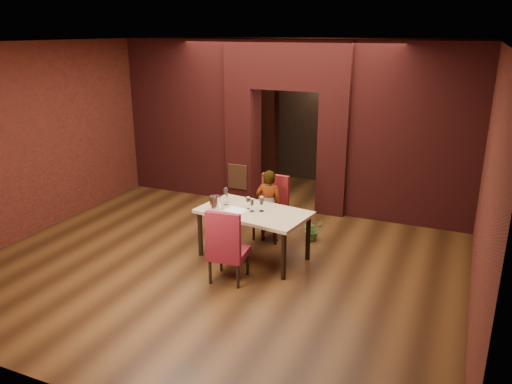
# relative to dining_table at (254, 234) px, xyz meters

# --- Properties ---
(floor) EXTENTS (8.00, 8.00, 0.00)m
(floor) POSITION_rel_dining_table_xyz_m (-0.38, 0.52, -0.38)
(floor) COLOR #432710
(floor) RESTS_ON ground
(ceiling) EXTENTS (7.00, 8.00, 0.04)m
(ceiling) POSITION_rel_dining_table_xyz_m (-0.38, 0.52, 2.82)
(ceiling) COLOR silver
(ceiling) RESTS_ON ground
(wall_back) EXTENTS (7.00, 0.04, 3.20)m
(wall_back) POSITION_rel_dining_table_xyz_m (-0.38, 4.52, 1.22)
(wall_back) COLOR maroon
(wall_back) RESTS_ON ground
(wall_front) EXTENTS (7.00, 0.04, 3.20)m
(wall_front) POSITION_rel_dining_table_xyz_m (-0.38, -3.48, 1.22)
(wall_front) COLOR maroon
(wall_front) RESTS_ON ground
(wall_left) EXTENTS (0.04, 8.00, 3.20)m
(wall_left) POSITION_rel_dining_table_xyz_m (-3.88, 0.52, 1.22)
(wall_left) COLOR maroon
(wall_left) RESTS_ON ground
(wall_right) EXTENTS (0.04, 8.00, 3.20)m
(wall_right) POSITION_rel_dining_table_xyz_m (3.12, 0.52, 1.22)
(wall_right) COLOR maroon
(wall_right) RESTS_ON ground
(pillar_left) EXTENTS (0.55, 0.55, 2.30)m
(pillar_left) POSITION_rel_dining_table_xyz_m (-1.33, 2.52, 0.77)
(pillar_left) COLOR maroon
(pillar_left) RESTS_ON ground
(pillar_right) EXTENTS (0.55, 0.55, 2.30)m
(pillar_right) POSITION_rel_dining_table_xyz_m (0.57, 2.52, 0.77)
(pillar_right) COLOR maroon
(pillar_right) RESTS_ON ground
(lintel) EXTENTS (2.45, 0.55, 0.90)m
(lintel) POSITION_rel_dining_table_xyz_m (-0.38, 2.52, 2.37)
(lintel) COLOR maroon
(lintel) RESTS_ON ground
(wing_wall_left) EXTENTS (2.28, 0.35, 3.20)m
(wing_wall_left) POSITION_rel_dining_table_xyz_m (-2.75, 2.52, 1.22)
(wing_wall_left) COLOR maroon
(wing_wall_left) RESTS_ON ground
(wing_wall_right) EXTENTS (2.28, 0.35, 3.20)m
(wing_wall_right) POSITION_rel_dining_table_xyz_m (1.98, 2.52, 1.22)
(wing_wall_right) COLOR maroon
(wing_wall_right) RESTS_ON ground
(vent_panel) EXTENTS (0.40, 0.03, 0.50)m
(vent_panel) POSITION_rel_dining_table_xyz_m (-1.33, 2.22, 0.17)
(vent_panel) COLOR #96502B
(vent_panel) RESTS_ON ground
(rear_door) EXTENTS (0.90, 0.08, 2.10)m
(rear_door) POSITION_rel_dining_table_xyz_m (-0.78, 4.46, 0.67)
(rear_door) COLOR black
(rear_door) RESTS_ON ground
(rear_door_frame) EXTENTS (1.02, 0.04, 2.22)m
(rear_door_frame) POSITION_rel_dining_table_xyz_m (-0.78, 4.42, 0.67)
(rear_door_frame) COLOR black
(rear_door_frame) RESTS_ON ground
(dining_table) EXTENTS (1.76, 1.16, 0.77)m
(dining_table) POSITION_rel_dining_table_xyz_m (0.00, 0.00, 0.00)
(dining_table) COLOR tan
(dining_table) RESTS_ON ground
(chair_far) EXTENTS (0.51, 0.51, 1.06)m
(chair_far) POSITION_rel_dining_table_xyz_m (-0.06, 0.81, 0.15)
(chair_far) COLOR maroon
(chair_far) RESTS_ON ground
(chair_near) EXTENTS (0.53, 0.53, 1.07)m
(chair_near) POSITION_rel_dining_table_xyz_m (-0.03, -0.79, 0.15)
(chair_near) COLOR maroon
(chair_near) RESTS_ON ground
(person_seated) EXTENTS (0.48, 0.34, 1.22)m
(person_seated) POSITION_rel_dining_table_xyz_m (-0.04, 0.70, 0.23)
(person_seated) COLOR beige
(person_seated) RESTS_ON ground
(wine_glass_a) EXTENTS (0.08, 0.08, 0.19)m
(wine_glass_a) POSITION_rel_dining_table_xyz_m (-0.11, 0.03, 0.48)
(wine_glass_a) COLOR white
(wine_glass_a) RESTS_ON dining_table
(wine_glass_b) EXTENTS (0.08, 0.08, 0.20)m
(wine_glass_b) POSITION_rel_dining_table_xyz_m (-0.01, -0.03, 0.48)
(wine_glass_b) COLOR white
(wine_glass_b) RESTS_ON dining_table
(wine_glass_c) EXTENTS (0.09, 0.09, 0.23)m
(wine_glass_c) POSITION_rel_dining_table_xyz_m (0.12, 0.03, 0.50)
(wine_glass_c) COLOR white
(wine_glass_c) RESTS_ON dining_table
(tasting_sheet) EXTENTS (0.36, 0.29, 0.00)m
(tasting_sheet) POSITION_rel_dining_table_xyz_m (-0.25, -0.08, 0.39)
(tasting_sheet) COLOR white
(tasting_sheet) RESTS_ON dining_table
(wine_bucket) EXTENTS (0.18, 0.18, 0.22)m
(wine_bucket) POSITION_rel_dining_table_xyz_m (-0.54, -0.19, 0.49)
(wine_bucket) COLOR silver
(wine_bucket) RESTS_ON dining_table
(water_bottle) EXTENTS (0.07, 0.07, 0.28)m
(water_bottle) POSITION_rel_dining_table_xyz_m (-0.51, 0.08, 0.53)
(water_bottle) COLOR silver
(water_bottle) RESTS_ON dining_table
(potted_plant) EXTENTS (0.45, 0.45, 0.38)m
(potted_plant) POSITION_rel_dining_table_xyz_m (0.63, 1.01, -0.20)
(potted_plant) COLOR #366F28
(potted_plant) RESTS_ON ground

